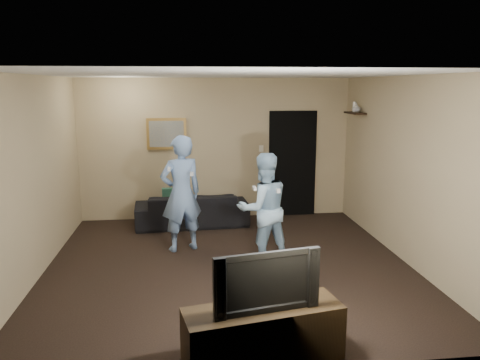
{
  "coord_description": "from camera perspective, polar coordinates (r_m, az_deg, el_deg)",
  "views": [
    {
      "loc": [
        -0.57,
        -6.13,
        2.46
      ],
      "look_at": [
        0.19,
        0.3,
        1.15
      ],
      "focal_mm": 35.0,
      "sensor_mm": 36.0,
      "label": 1
    }
  ],
  "objects": [
    {
      "name": "wall_left",
      "position": [
        6.53,
        -23.8,
        0.22
      ],
      "size": [
        0.04,
        5.0,
        2.6
      ],
      "primitive_type": "cube",
      "color": "tan",
      "rests_on": "ground"
    },
    {
      "name": "wall_shelf",
      "position": [
        8.48,
        13.83,
        7.93
      ],
      "size": [
        0.2,
        0.6,
        0.03
      ],
      "primitive_type": "cube",
      "color": "black",
      "rests_on": "wall_right"
    },
    {
      "name": "doorway",
      "position": [
        8.96,
        6.39,
        1.98
      ],
      "size": [
        0.9,
        0.06,
        2.0
      ],
      "primitive_type": "cube",
      "color": "black",
      "rests_on": "ground"
    },
    {
      "name": "shelf_figurine",
      "position": [
        8.51,
        13.77,
        8.65
      ],
      "size": [
        0.06,
        0.06,
        0.18
      ],
      "primitive_type": "cylinder",
      "color": "silver",
      "rests_on": "wall_shelf"
    },
    {
      "name": "wall_right",
      "position": [
        6.96,
        19.56,
        1.17
      ],
      "size": [
        0.04,
        5.0,
        2.6
      ],
      "primitive_type": "cube",
      "color": "tan",
      "rests_on": "ground"
    },
    {
      "name": "throw_pillow",
      "position": [
        8.39,
        -8.04,
        -2.34
      ],
      "size": [
        0.42,
        0.17,
        0.41
      ],
      "primitive_type": "cube",
      "rotation": [
        0.0,
        0.0,
        0.11
      ],
      "color": "#194B3A",
      "rests_on": "sofa"
    },
    {
      "name": "painting_frame",
      "position": [
        8.66,
        -8.93,
        5.59
      ],
      "size": [
        0.72,
        0.05,
        0.57
      ],
      "primitive_type": "cube",
      "color": "olive",
      "rests_on": "wall_back"
    },
    {
      "name": "sofa",
      "position": [
        8.43,
        -5.89,
        -3.54
      ],
      "size": [
        2.04,
        0.9,
        0.58
      ],
      "primitive_type": "imported",
      "rotation": [
        0.0,
        0.0,
        3.2
      ],
      "color": "black",
      "rests_on": "ground"
    },
    {
      "name": "ground",
      "position": [
        6.63,
        -1.35,
        -10.34
      ],
      "size": [
        5.0,
        5.0,
        0.0
      ],
      "primitive_type": "plane",
      "color": "black",
      "rests_on": "ground"
    },
    {
      "name": "wii_player_left",
      "position": [
        7.04,
        -7.18,
        -1.65
      ],
      "size": [
        0.75,
        0.62,
        1.75
      ],
      "color": "#7698CD",
      "rests_on": "ground"
    },
    {
      "name": "tv_console",
      "position": [
        4.47,
        2.83,
        -18.23
      ],
      "size": [
        1.5,
        0.73,
        0.51
      ],
      "primitive_type": "cube",
      "rotation": [
        0.0,
        0.0,
        0.19
      ],
      "color": "black",
      "rests_on": "ground"
    },
    {
      "name": "ceiling",
      "position": [
        6.16,
        -1.47,
        12.73
      ],
      "size": [
        5.0,
        5.0,
        0.04
      ],
      "primitive_type": "cube",
      "color": "silver",
      "rests_on": "wall_back"
    },
    {
      "name": "light_switch",
      "position": [
        8.8,
        2.61,
        3.85
      ],
      "size": [
        0.08,
        0.02,
        0.12
      ],
      "primitive_type": "cube",
      "color": "silver",
      "rests_on": "wall_back"
    },
    {
      "name": "wall_back",
      "position": [
        8.73,
        -2.94,
        3.78
      ],
      "size": [
        5.0,
        0.04,
        2.6
      ],
      "primitive_type": "cube",
      "color": "tan",
      "rests_on": "ground"
    },
    {
      "name": "television",
      "position": [
        4.23,
        2.9,
        -11.91
      ],
      "size": [
        0.98,
        0.31,
        0.56
      ],
      "primitive_type": "imported",
      "rotation": [
        0.0,
        0.0,
        0.19
      ],
      "color": "black",
      "rests_on": "tv_console"
    },
    {
      "name": "painting_canvas",
      "position": [
        8.63,
        -8.94,
        5.58
      ],
      "size": [
        0.62,
        0.01,
        0.47
      ],
      "primitive_type": "cube",
      "color": "slate",
      "rests_on": "painting_frame"
    },
    {
      "name": "shelf_vase",
      "position": [
        8.42,
        14.0,
        8.53
      ],
      "size": [
        0.19,
        0.19,
        0.15
      ],
      "primitive_type": "imported",
      "rotation": [
        0.0,
        0.0,
        -0.37
      ],
      "color": "#B9B9BE",
      "rests_on": "wall_shelf"
    },
    {
      "name": "wii_player_right",
      "position": [
        6.52,
        2.87,
        -3.5
      ],
      "size": [
        0.87,
        0.75,
        1.57
      ],
      "color": "#9BC2E2",
      "rests_on": "ground"
    },
    {
      "name": "wall_front",
      "position": [
        3.86,
        2.08,
        -6.09
      ],
      "size": [
        5.0,
        0.04,
        2.6
      ],
      "primitive_type": "cube",
      "color": "tan",
      "rests_on": "ground"
    }
  ]
}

